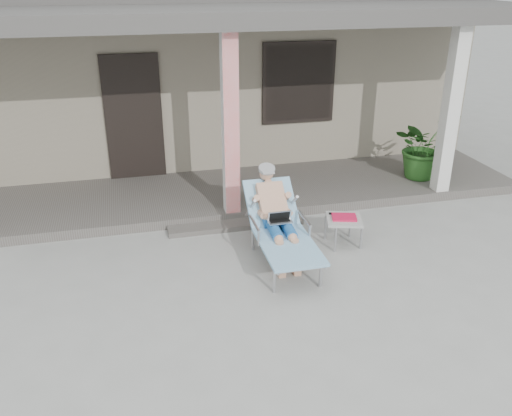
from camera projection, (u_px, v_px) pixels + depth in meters
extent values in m
plane|color=#9E9E99|center=(269.00, 294.00, 6.36)|extent=(60.00, 60.00, 0.00)
cube|color=gray|center=(190.00, 71.00, 11.52)|extent=(10.00, 5.00, 3.00)
cube|color=black|center=(134.00, 118.00, 9.11)|extent=(0.95, 0.06, 2.10)
cube|color=black|center=(299.00, 83.00, 9.56)|extent=(1.20, 0.06, 1.30)
cube|color=black|center=(299.00, 83.00, 9.56)|extent=(1.32, 0.05, 1.42)
cube|color=#605B56|center=(222.00, 194.00, 8.99)|extent=(10.00, 2.00, 0.15)
cube|color=red|center=(230.00, 126.00, 7.68)|extent=(0.22, 0.22, 2.61)
cube|color=silver|center=(450.00, 112.00, 8.44)|extent=(0.22, 0.22, 2.61)
cube|color=#474442|center=(217.00, 15.00, 7.86)|extent=(10.00, 2.30, 0.24)
cube|color=#605B56|center=(236.00, 225.00, 7.99)|extent=(2.00, 0.30, 0.07)
cylinder|color=#B7B7BC|center=(274.00, 280.00, 6.32)|extent=(0.04, 0.04, 0.34)
cylinder|color=#B7B7BC|center=(321.00, 274.00, 6.44)|extent=(0.04, 0.04, 0.34)
cylinder|color=#B7B7BC|center=(253.00, 238.00, 7.30)|extent=(0.04, 0.04, 0.34)
cylinder|color=#B7B7BC|center=(293.00, 234.00, 7.42)|extent=(0.04, 0.04, 0.34)
cube|color=#B7B7BC|center=(288.00, 247.00, 6.67)|extent=(0.58, 1.13, 0.03)
cube|color=#9ACFEF|center=(288.00, 246.00, 6.66)|extent=(0.67, 1.16, 0.04)
cube|color=#B7B7BC|center=(271.00, 205.00, 7.31)|extent=(0.58, 0.54, 0.45)
cube|color=#9ACFEF|center=(271.00, 203.00, 7.30)|extent=(0.67, 0.60, 0.51)
cylinder|color=#9A9A9C|center=(266.00, 168.00, 7.37)|extent=(0.23, 0.23, 0.12)
cube|color=silver|center=(279.00, 221.00, 6.96)|extent=(0.31, 0.22, 0.22)
cube|color=#A6A6A1|center=(344.00, 219.00, 7.37)|extent=(0.58, 0.58, 0.04)
cylinder|color=#B7B7BC|center=(335.00, 240.00, 7.24)|extent=(0.03, 0.03, 0.36)
cylinder|color=#B7B7BC|center=(361.00, 237.00, 7.32)|extent=(0.03, 0.03, 0.36)
cylinder|color=#B7B7BC|center=(325.00, 228.00, 7.57)|extent=(0.03, 0.03, 0.36)
cylinder|color=#B7B7BC|center=(350.00, 225.00, 7.66)|extent=(0.03, 0.03, 0.36)
cube|color=#D31642|center=(344.00, 217.00, 7.36)|extent=(0.38, 0.33, 0.03)
cube|color=black|center=(341.00, 214.00, 7.47)|extent=(0.32, 0.11, 0.03)
imported|color=#26591E|center=(423.00, 146.00, 9.29)|extent=(1.23, 1.15, 1.12)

